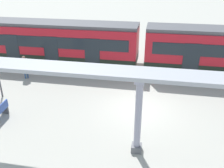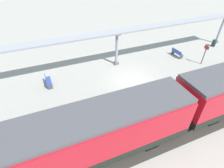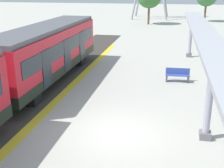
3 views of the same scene
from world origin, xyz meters
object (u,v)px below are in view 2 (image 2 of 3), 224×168
at_px(trash_bin, 214,43).
at_px(train_far_carriage, 83,139).
at_px(platform_info_sign, 205,53).
at_px(canopy_pillar_second, 117,49).
at_px(canopy_pillar_nearest, 220,30).
at_px(bench_near_end, 48,81).
at_px(bench_mid_platform, 177,53).

bearing_deg(trash_bin, train_far_carriage, 113.77).
bearing_deg(platform_info_sign, canopy_pillar_second, 67.96).
xyz_separation_m(canopy_pillar_nearest, platform_info_sign, (-3.48, 5.95, -0.47)).
distance_m(bench_near_end, trash_bin, 20.65).
bearing_deg(trash_bin, canopy_pillar_nearest, -61.25).
height_order(bench_near_end, trash_bin, bench_near_end).
distance_m(canopy_pillar_second, trash_bin, 13.47).
bearing_deg(canopy_pillar_second, train_far_carriage, 146.73).
bearing_deg(platform_info_sign, bench_mid_platform, 30.04).
height_order(canopy_pillar_nearest, platform_info_sign, canopy_pillar_nearest).
bearing_deg(canopy_pillar_second, platform_info_sign, -112.04).
bearing_deg(canopy_pillar_nearest, canopy_pillar_second, 90.00).
bearing_deg(bench_mid_platform, canopy_pillar_second, 81.58).
bearing_deg(platform_info_sign, train_far_carriage, 111.32).
height_order(canopy_pillar_nearest, canopy_pillar_second, same).
distance_m(bench_near_end, bench_mid_platform, 14.47).
height_order(canopy_pillar_nearest, bench_near_end, canopy_pillar_nearest).
distance_m(canopy_pillar_nearest, bench_near_end, 21.89).
relative_size(train_far_carriage, bench_near_end, 8.28).
height_order(train_far_carriage, trash_bin, train_far_carriage).
distance_m(train_far_carriage, trash_bin, 21.26).
height_order(canopy_pillar_second, platform_info_sign, canopy_pillar_second).
relative_size(bench_near_end, trash_bin, 1.78).
height_order(bench_near_end, platform_info_sign, platform_info_sign).
relative_size(canopy_pillar_nearest, bench_near_end, 2.34).
distance_m(train_far_carriage, bench_near_end, 8.37).
bearing_deg(canopy_pillar_nearest, bench_near_end, 92.72).
xyz_separation_m(train_far_carriage, platform_info_sign, (5.71, -14.64, -0.50)).
bearing_deg(train_far_carriage, bench_near_end, 8.56).
distance_m(trash_bin, platform_info_sign, 5.63).
distance_m(canopy_pillar_second, bench_mid_platform, 7.41).
distance_m(canopy_pillar_second, bench_near_end, 7.46).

